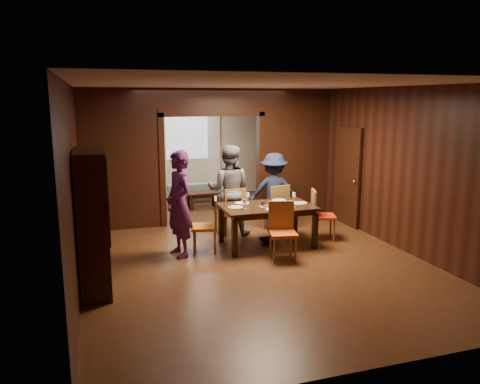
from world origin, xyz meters
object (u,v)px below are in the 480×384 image
object	(u,v)px
coffee_table	(203,200)
chair_right	(324,215)
sofa	(191,191)
chair_far_r	(275,207)
person_purple	(179,204)
hutch	(93,221)
person_grey	(229,190)
dining_table	(267,226)
chair_left	(205,225)
chair_near	(283,232)
chair_far_l	(232,211)
person_navy	(274,192)

from	to	relation	value
coffee_table	chair_right	size ratio (longest dim) A/B	0.82
sofa	chair_far_r	world-z (taller)	chair_far_r
person_purple	chair_right	world-z (taller)	person_purple
hutch	person_grey	bearing A→B (deg)	38.49
dining_table	hutch	distance (m)	3.31
chair_left	chair_near	xyz separation A→B (m)	(1.17, -0.79, 0.00)
chair_right	person_purple	bearing A→B (deg)	110.47
person_purple	chair_far_l	distance (m)	1.61
person_grey	chair_left	bearing A→B (deg)	75.60
person_purple	dining_table	size ratio (longest dim) A/B	1.09
dining_table	chair_right	size ratio (longest dim) A/B	1.73
person_navy	chair_far_l	xyz separation A→B (m)	(-0.94, -0.12, -0.31)
person_grey	chair_near	xyz separation A→B (m)	(0.44, -1.74, -0.41)
coffee_table	chair_far_r	world-z (taller)	chair_far_r
sofa	chair_left	xyz separation A→B (m)	(-0.63, -4.23, 0.23)
chair_left	hutch	distance (m)	2.24
person_grey	chair_left	distance (m)	1.26
chair_right	hutch	size ratio (longest dim) A/B	0.48
person_purple	dining_table	bearing A→B (deg)	78.33
person_purple	chair_far_r	bearing A→B (deg)	100.40
person_purple	hutch	size ratio (longest dim) A/B	0.92
coffee_table	hutch	bearing A→B (deg)	-120.35
person_grey	chair_far_l	bearing A→B (deg)	152.73
chair_right	chair_far_l	distance (m)	1.80
chair_far_r	hutch	xyz separation A→B (m)	(-3.58, -2.05, 0.52)
dining_table	chair_left	size ratio (longest dim) A/B	1.73
chair_far_r	chair_near	size ratio (longest dim) A/B	1.00
dining_table	chair_far_l	distance (m)	0.98
person_purple	chair_right	bearing A→B (deg)	78.33
chair_left	chair_far_r	distance (m)	1.94
person_navy	coffee_table	bearing A→B (deg)	-50.20
person_purple	coffee_table	size ratio (longest dim) A/B	2.29
coffee_table	chair_right	bearing A→B (deg)	-63.93
person_purple	chair_near	world-z (taller)	person_purple
sofa	chair_near	distance (m)	5.06
chair_near	person_grey	bearing A→B (deg)	115.77
sofa	chair_far_r	bearing A→B (deg)	106.91
dining_table	chair_far_l	bearing A→B (deg)	115.07
chair_left	chair_right	xyz separation A→B (m)	(2.37, 0.06, 0.00)
person_navy	person_grey	bearing A→B (deg)	21.52
chair_far_l	chair_right	bearing A→B (deg)	149.00
person_navy	hutch	bearing A→B (deg)	48.38
person_grey	dining_table	bearing A→B (deg)	139.25
chair_right	hutch	distance (m)	4.43
dining_table	coffee_table	distance (m)	3.39
chair_far_r	hutch	size ratio (longest dim) A/B	0.48
chair_right	hutch	bearing A→B (deg)	123.53
chair_right	coffee_table	bearing A→B (deg)	44.06
coffee_table	chair_right	xyz separation A→B (m)	(1.62, -3.30, 0.28)
chair_left	chair_right	distance (m)	2.37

